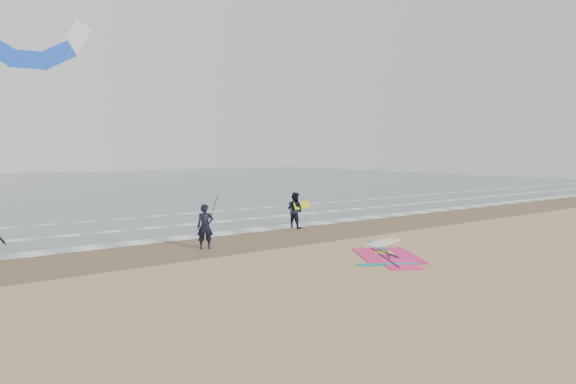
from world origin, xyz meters
TOP-DOWN VIEW (x-y plane):
  - ground at (0.00, 0.00)m, footprint 120.00×120.00m
  - sea_water at (0.00, 48.00)m, footprint 120.00×80.00m
  - wet_sand_band at (0.00, 6.00)m, footprint 120.00×5.00m
  - foam_waterline at (0.00, 10.44)m, footprint 120.00×9.15m
  - windsurf_rig at (1.11, 0.25)m, footprint 5.23×4.95m
  - person_standing at (-4.44, 5.27)m, footprint 0.80×0.66m
  - person_walking at (2.01, 7.67)m, footprint 0.97×1.10m
  - held_pole at (-4.14, 5.27)m, footprint 0.17×0.86m
  - carried_kiteboard at (2.41, 7.57)m, footprint 1.30×0.51m
  - surf_kite at (-9.31, 14.54)m, footprint 6.19×4.83m

SIDE VIEW (x-z plane):
  - ground at x=0.00m, z-range 0.00..0.00m
  - wet_sand_band at x=0.00m, z-range 0.00..0.01m
  - sea_water at x=0.00m, z-range 0.00..0.02m
  - foam_waterline at x=0.00m, z-range 0.02..0.04m
  - windsurf_rig at x=1.11m, z-range -0.03..0.10m
  - person_standing at x=-4.44m, z-range 0.00..1.88m
  - person_walking at x=2.01m, z-range 0.00..1.89m
  - carried_kiteboard at x=2.41m, z-range 1.00..1.40m
  - held_pole at x=-4.14m, z-range 0.47..2.29m
  - surf_kite at x=-9.31m, z-range 4.37..14.04m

